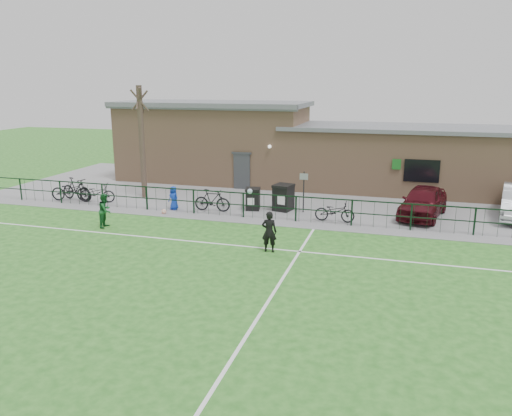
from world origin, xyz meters
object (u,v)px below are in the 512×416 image
(outfield_player, at_px, (105,210))
(bicycle_d, at_px, (212,200))
(spectator_child, at_px, (174,198))
(car_maroon, at_px, (423,202))
(bicycle_b, at_px, (76,189))
(wheelie_bin_left, at_px, (253,200))
(ball_ground, at_px, (164,212))
(wheelie_bin_right, at_px, (283,198))
(bare_tree, at_px, (142,143))
(sign_post, at_px, (304,192))
(bicycle_a, at_px, (71,190))
(bicycle_e, at_px, (335,211))
(bicycle_c, at_px, (97,193))

(outfield_player, bearing_deg, bicycle_d, -51.05)
(spectator_child, bearing_deg, car_maroon, 27.64)
(bicycle_d, relative_size, spectator_child, 1.55)
(car_maroon, bearing_deg, bicycle_b, -161.61)
(wheelie_bin_left, relative_size, spectator_child, 0.85)
(ball_ground, bearing_deg, wheelie_bin_left, 26.82)
(wheelie_bin_right, height_order, outfield_player, outfield_player)
(bare_tree, distance_m, sign_post, 9.27)
(bare_tree, height_order, spectator_child, bare_tree)
(sign_post, xyz_separation_m, car_maroon, (5.52, 0.76, -0.28))
(bare_tree, height_order, car_maroon, bare_tree)
(wheelie_bin_right, bearing_deg, bare_tree, -172.17)
(bicycle_a, distance_m, bicycle_b, 0.31)
(wheelie_bin_right, xyz_separation_m, outfield_player, (-6.78, -4.96, 0.12))
(bicycle_b, height_order, outfield_player, outfield_player)
(wheelie_bin_right, distance_m, bicycle_a, 11.38)
(car_maroon, height_order, bicycle_e, car_maroon)
(wheelie_bin_left, height_order, bicycle_c, bicycle_c)
(bicycle_c, bearing_deg, bicycle_b, 72.11)
(bicycle_e, relative_size, outfield_player, 1.20)
(bicycle_a, xyz_separation_m, bicycle_d, (8.02, 0.04, -0.01))
(spectator_child, height_order, outfield_player, outfield_player)
(bicycle_b, distance_m, bicycle_c, 1.36)
(wheelie_bin_left, distance_m, bicycle_e, 4.30)
(bare_tree, bearing_deg, spectator_child, -37.25)
(bicycle_a, relative_size, bicycle_c, 1.10)
(bicycle_a, relative_size, spectator_child, 1.80)
(wheelie_bin_left, xyz_separation_m, bicycle_d, (-1.82, -0.87, 0.05))
(wheelie_bin_left, xyz_separation_m, sign_post, (2.49, 0.19, 0.50))
(sign_post, bearing_deg, wheelie_bin_left, -175.54)
(bicycle_d, height_order, spectator_child, spectator_child)
(bicycle_d, height_order, bicycle_e, bicycle_d)
(sign_post, height_order, outfield_player, sign_post)
(bare_tree, height_order, ball_ground, bare_tree)
(bicycle_b, xyz_separation_m, bicycle_d, (7.82, -0.19, -0.06))
(spectator_child, bearing_deg, ball_ground, -79.50)
(bicycle_b, bearing_deg, bicycle_d, -79.71)
(sign_post, distance_m, bicycle_b, 12.17)
(bare_tree, height_order, bicycle_b, bare_tree)
(bicycle_c, xyz_separation_m, outfield_player, (2.98, -3.84, 0.23))
(bicycle_c, height_order, bicycle_e, bicycle_c)
(bicycle_a, bearing_deg, wheelie_bin_left, -95.90)
(bicycle_e, xyz_separation_m, outfield_player, (-9.49, -3.62, 0.26))
(sign_post, distance_m, bicycle_a, 12.39)
(bicycle_c, distance_m, bicycle_e, 12.47)
(wheelie_bin_left, bearing_deg, bicycle_c, 174.77)
(wheelie_bin_left, distance_m, wheelie_bin_right, 1.50)
(ball_ground, bearing_deg, bicycle_b, 167.43)
(sign_post, height_order, bicycle_d, sign_post)
(wheelie_bin_left, bearing_deg, bicycle_e, -25.08)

